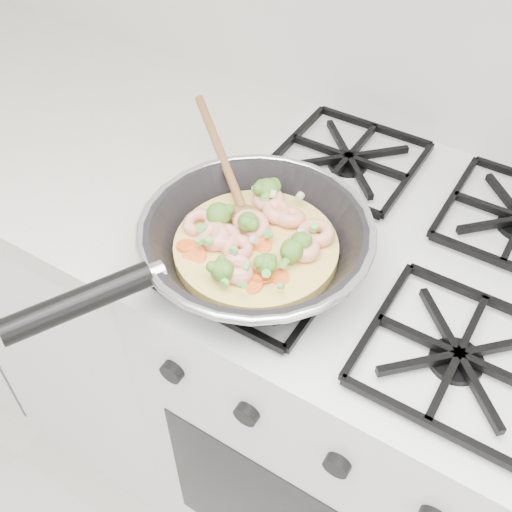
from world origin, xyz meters
The scene contains 3 objects.
stove centered at (0.00, 1.70, 0.46)m, with size 0.60×0.60×0.92m.
counter_left centered at (-0.80, 1.70, 0.45)m, with size 1.00×0.60×0.90m.
skillet centered at (-0.16, 1.55, 0.96)m, with size 0.40×0.52×0.10m.
Camera 1 is at (0.17, 1.04, 1.56)m, focal length 42.61 mm.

